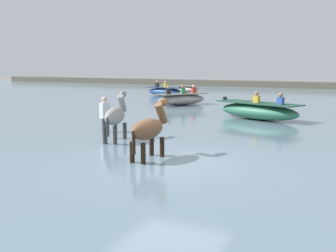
% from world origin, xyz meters
% --- Properties ---
extents(ground_plane, '(120.00, 120.00, 0.00)m').
position_xyz_m(ground_plane, '(0.00, 0.00, 0.00)').
color(ground_plane, '#756B56').
extents(water_surface, '(90.00, 90.00, 0.38)m').
position_xyz_m(water_surface, '(0.00, 10.00, 0.19)').
color(water_surface, slate).
rests_on(water_surface, ground).
extents(horse_lead_grey, '(0.76, 1.75, 1.90)m').
position_xyz_m(horse_lead_grey, '(-2.79, 1.81, 1.12)').
color(horse_lead_grey, gray).
rests_on(horse_lead_grey, ground).
extents(horse_trailing_bay, '(0.51, 1.72, 1.88)m').
position_xyz_m(horse_trailing_bay, '(-0.64, 0.05, 1.11)').
color(horse_trailing_bay, brown).
rests_on(horse_trailing_bay, ground).
extents(boat_distant_west, '(4.14, 2.68, 1.21)m').
position_xyz_m(boat_distant_west, '(-0.13, 8.84, 0.75)').
color(boat_distant_west, '#337556').
rests_on(boat_distant_west, water_surface).
extents(boat_near_port, '(2.59, 3.20, 1.14)m').
position_xyz_m(boat_near_port, '(-5.76, 13.30, 0.72)').
color(boat_near_port, '#B2AD9E').
rests_on(boat_near_port, water_surface).
extents(boat_mid_outer, '(2.66, 1.81, 0.55)m').
position_xyz_m(boat_mid_outer, '(-9.85, 23.39, 0.65)').
color(boat_mid_outer, '#B2AD9E').
rests_on(boat_mid_outer, water_surface).
extents(boat_mid_channel, '(3.20, 1.61, 1.11)m').
position_xyz_m(boat_mid_channel, '(-9.69, 18.95, 0.71)').
color(boat_mid_channel, '#28518E').
rests_on(boat_mid_channel, water_surface).
extents(person_onlooker_left, '(0.28, 0.36, 1.63)m').
position_xyz_m(person_onlooker_left, '(-4.09, 3.09, 0.87)').
color(person_onlooker_left, '#383842').
rests_on(person_onlooker_left, ground).
extents(far_shoreline, '(80.00, 2.40, 1.00)m').
position_xyz_m(far_shoreline, '(0.00, 34.29, 0.50)').
color(far_shoreline, '#605B4C').
rests_on(far_shoreline, ground).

